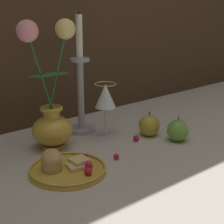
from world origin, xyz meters
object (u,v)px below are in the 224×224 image
(wine_glass, at_px, (105,98))
(apple_near_glass, at_px, (149,125))
(candlestick, at_px, (81,90))
(plate_with_pastries, at_px, (65,167))
(apple_beside_vase, at_px, (178,130))
(vase, at_px, (51,108))

(wine_glass, bearing_deg, apple_near_glass, -37.66)
(candlestick, bearing_deg, apple_near_glass, -50.94)
(wine_glass, relative_size, candlestick, 0.45)
(apple_near_glass, bearing_deg, plate_with_pastries, -171.60)
(apple_beside_vase, xyz_separation_m, apple_near_glass, (-0.03, 0.09, 0.00))
(vase, xyz_separation_m, apple_beside_vase, (0.32, -0.19, -0.09))
(plate_with_pastries, height_order, apple_beside_vase, apple_beside_vase)
(candlestick, height_order, apple_near_glass, candlestick)
(vase, height_order, apple_beside_vase, vase)
(vase, relative_size, apple_near_glass, 4.63)
(wine_glass, distance_m, apple_near_glass, 0.16)
(vase, height_order, apple_near_glass, vase)
(vase, bearing_deg, plate_with_pastries, -111.55)
(plate_with_pastries, xyz_separation_m, candlestick, (0.21, 0.22, 0.12))
(vase, height_order, plate_with_pastries, vase)
(vase, relative_size, candlestick, 0.96)
(vase, distance_m, plate_with_pastries, 0.20)
(vase, relative_size, apple_beside_vase, 4.64)
(wine_glass, xyz_separation_m, apple_near_glass, (0.11, -0.08, -0.09))
(vase, distance_m, apple_near_glass, 0.31)
(wine_glass, distance_m, candlestick, 0.09)
(candlestick, relative_size, apple_near_glass, 4.80)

